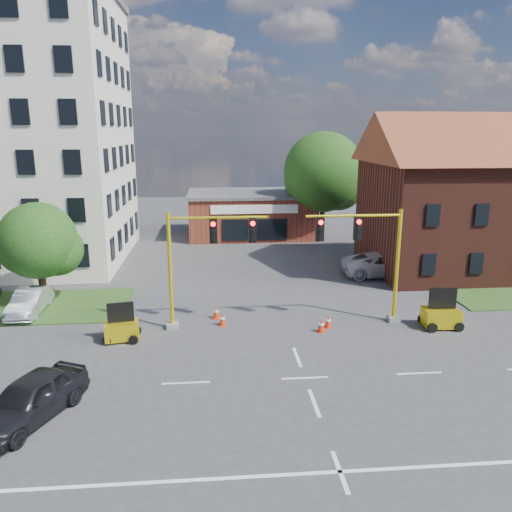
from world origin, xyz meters
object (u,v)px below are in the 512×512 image
at_px(sedan_dark, 30,399).
at_px(pickup_white, 384,264).
at_px(trailer_east, 441,316).
at_px(signal_mast_west, 202,256).
at_px(trailer_west, 122,329).
at_px(signal_mast_east, 368,253).

bearing_deg(sedan_dark, pickup_white, 66.12).
distance_m(trailer_east, pickup_white, 9.73).
relative_size(trailer_east, pickup_white, 0.35).
bearing_deg(trailer_east, pickup_white, 93.32).
xyz_separation_m(signal_mast_west, sedan_dark, (-6.08, -8.19, -3.11)).
relative_size(signal_mast_west, trailer_west, 3.29).
height_order(trailer_west, trailer_east, trailer_east).
bearing_deg(sedan_dark, signal_mast_east, 53.24).
relative_size(signal_mast_west, sedan_dark, 1.30).
bearing_deg(signal_mast_east, signal_mast_west, 180.00).
xyz_separation_m(signal_mast_west, trailer_east, (12.54, -1.06, -3.26)).
xyz_separation_m(signal_mast_east, trailer_west, (-12.75, -1.31, -3.33)).
height_order(trailer_west, sedan_dark, trailer_west).
xyz_separation_m(trailer_east, pickup_white, (0.21, 9.73, 0.18)).
relative_size(trailer_west, sedan_dark, 0.40).
distance_m(signal_mast_west, trailer_east, 13.00).
bearing_deg(signal_mast_west, trailer_west, -162.05).
bearing_deg(trailer_east, signal_mast_west, 179.71).
bearing_deg(pickup_white, sedan_dark, 132.51).
bearing_deg(trailer_east, sedan_dark, -154.50).
xyz_separation_m(signal_mast_west, pickup_white, (12.74, 8.67, -3.08)).
distance_m(signal_mast_east, sedan_dark, 17.19).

